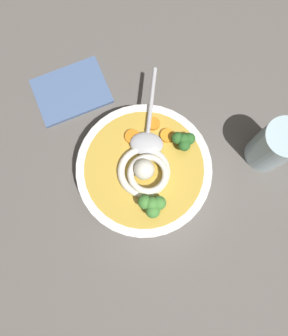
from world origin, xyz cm
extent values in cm
cube|color=#5B5651|center=(0.00, 0.00, 1.35)|extent=(105.40, 105.40, 2.70)
cylinder|color=white|center=(-2.80, 0.74, 5.67)|extent=(24.54, 24.54, 5.95)
cylinder|color=gold|center=(-2.80, 0.74, 5.91)|extent=(21.60, 21.60, 5.48)
torus|color=silver|center=(-2.91, -0.35, 9.30)|extent=(9.39, 9.39, 1.30)
torus|color=silver|center=(-2.30, -0.76, 10.33)|extent=(10.06, 10.06, 1.17)
sphere|color=silver|center=(-2.91, -0.35, 10.98)|extent=(3.64, 3.64, 3.64)
ellipsoid|color=#B7B7BC|center=(-1.78, 4.91, 9.45)|extent=(6.88, 5.70, 1.60)
cylinder|color=#B7B7BC|center=(0.01, 12.19, 9.45)|extent=(4.36, 14.76, 0.80)
cylinder|color=#7A9E60|center=(4.68, 4.50, 9.23)|extent=(1.09, 1.09, 1.17)
sphere|color=#2D6628|center=(4.68, 4.50, 10.88)|extent=(2.14, 2.14, 2.14)
sphere|color=#2D6628|center=(5.75, 4.50, 10.69)|extent=(2.14, 2.14, 2.14)
sphere|color=#2D6628|center=(3.71, 4.88, 10.79)|extent=(2.14, 2.14, 2.14)
sphere|color=#2D6628|center=(4.68, 3.43, 10.73)|extent=(2.14, 2.14, 2.14)
cylinder|color=#7A9E60|center=(-2.38, -6.04, 9.31)|extent=(1.24, 1.24, 1.33)
sphere|color=#478938|center=(-2.38, -6.04, 11.19)|extent=(2.43, 2.43, 2.43)
sphere|color=#478938|center=(-1.16, -6.04, 10.97)|extent=(2.43, 2.43, 2.43)
sphere|color=#478938|center=(-3.48, -5.59, 11.08)|extent=(2.43, 2.43, 2.43)
sphere|color=#478938|center=(-2.38, -7.25, 11.02)|extent=(2.43, 2.43, 2.43)
cylinder|color=orange|center=(0.11, 8.70, 9.02)|extent=(2.39, 2.39, 0.75)
cylinder|color=orange|center=(2.15, 6.11, 9.05)|extent=(2.53, 2.53, 0.79)
cylinder|color=orange|center=(-4.16, 6.74, 9.01)|extent=(2.69, 2.69, 0.71)
cylinder|color=silver|center=(21.30, 1.76, 8.43)|extent=(7.39, 7.39, 11.46)
cube|color=#4C6693|center=(-15.49, 20.16, 3.10)|extent=(17.20, 14.70, 0.80)
camera|label=1|loc=(-4.40, -11.39, 64.36)|focal=34.07mm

